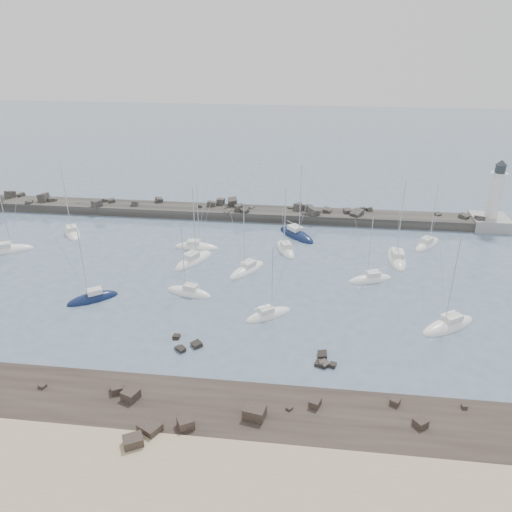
{
  "coord_description": "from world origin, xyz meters",
  "views": [
    {
      "loc": [
        11.55,
        -61.14,
        37.57
      ],
      "look_at": [
        2.64,
        12.0,
        3.13
      ],
      "focal_mm": 35.0,
      "sensor_mm": 36.0,
      "label": 1
    }
  ],
  "objects_px": {
    "sailboat_3": "(194,261)",
    "lighthouse": "(491,213)",
    "sailboat_4": "(196,247)",
    "sailboat_12": "(427,245)",
    "sailboat_1": "(72,233)",
    "sailboat_2": "(93,299)",
    "sailboat_11": "(448,326)",
    "sailboat_5": "(189,293)",
    "sailboat_7": "(268,315)",
    "sailboat_8": "(296,235)",
    "sailboat_10": "(397,259)",
    "sailboat_9": "(370,280)",
    "sailboat_0": "(8,251)",
    "sailboat_6": "(247,270)",
    "sailboat_13": "(285,250)"
  },
  "relations": [
    {
      "from": "sailboat_3",
      "to": "sailboat_12",
      "type": "xyz_separation_m",
      "value": [
        41.63,
        12.1,
        -0.01
      ]
    },
    {
      "from": "sailboat_3",
      "to": "sailboat_1",
      "type": "bearing_deg",
      "value": 159.9
    },
    {
      "from": "lighthouse",
      "to": "sailboat_0",
      "type": "relative_size",
      "value": 1.05
    },
    {
      "from": "sailboat_7",
      "to": "lighthouse",
      "type": "bearing_deg",
      "value": 43.6
    },
    {
      "from": "sailboat_4",
      "to": "sailboat_6",
      "type": "xyz_separation_m",
      "value": [
        10.61,
        -8.22,
        0.01
      ]
    },
    {
      "from": "sailboat_5",
      "to": "sailboat_8",
      "type": "bearing_deg",
      "value": 58.61
    },
    {
      "from": "sailboat_8",
      "to": "sailboat_11",
      "type": "relative_size",
      "value": 1.06
    },
    {
      "from": "sailboat_4",
      "to": "sailboat_12",
      "type": "relative_size",
      "value": 1.01
    },
    {
      "from": "sailboat_9",
      "to": "sailboat_13",
      "type": "bearing_deg",
      "value": 145.11
    },
    {
      "from": "sailboat_3",
      "to": "sailboat_2",
      "type": "bearing_deg",
      "value": -129.07
    },
    {
      "from": "sailboat_3",
      "to": "sailboat_0",
      "type": "bearing_deg",
      "value": 179.7
    },
    {
      "from": "lighthouse",
      "to": "sailboat_9",
      "type": "distance_m",
      "value": 36.99
    },
    {
      "from": "sailboat_11",
      "to": "sailboat_12",
      "type": "bearing_deg",
      "value": 85.2
    },
    {
      "from": "sailboat_2",
      "to": "sailboat_3",
      "type": "distance_m",
      "value": 18.89
    },
    {
      "from": "sailboat_4",
      "to": "sailboat_11",
      "type": "relative_size",
      "value": 0.9
    },
    {
      "from": "lighthouse",
      "to": "sailboat_1",
      "type": "height_order",
      "value": "lighthouse"
    },
    {
      "from": "sailboat_2",
      "to": "sailboat_6",
      "type": "bearing_deg",
      "value": 29.55
    },
    {
      "from": "sailboat_3",
      "to": "sailboat_7",
      "type": "xyz_separation_m",
      "value": [
        14.62,
        -16.06,
        -0.02
      ]
    },
    {
      "from": "sailboat_3",
      "to": "sailboat_10",
      "type": "bearing_deg",
      "value": 8.27
    },
    {
      "from": "sailboat_2",
      "to": "sailboat_7",
      "type": "xyz_separation_m",
      "value": [
        26.53,
        -1.39,
        -0.03
      ]
    },
    {
      "from": "sailboat_5",
      "to": "sailboat_8",
      "type": "height_order",
      "value": "sailboat_8"
    },
    {
      "from": "sailboat_0",
      "to": "sailboat_10",
      "type": "xyz_separation_m",
      "value": [
        69.69,
        4.93,
        0.01
      ]
    },
    {
      "from": "lighthouse",
      "to": "sailboat_8",
      "type": "height_order",
      "value": "sailboat_8"
    },
    {
      "from": "sailboat_3",
      "to": "lighthouse",
      "type": "bearing_deg",
      "value": 22.47
    },
    {
      "from": "sailboat_9",
      "to": "sailboat_2",
      "type": "bearing_deg",
      "value": -164.84
    },
    {
      "from": "sailboat_3",
      "to": "sailboat_5",
      "type": "relative_size",
      "value": 1.19
    },
    {
      "from": "sailboat_5",
      "to": "sailboat_12",
      "type": "relative_size",
      "value": 0.93
    },
    {
      "from": "sailboat_0",
      "to": "sailboat_13",
      "type": "xyz_separation_m",
      "value": [
        50.05,
        6.5,
        0.0
      ]
    },
    {
      "from": "sailboat_6",
      "to": "sailboat_12",
      "type": "relative_size",
      "value": 1.02
    },
    {
      "from": "sailboat_5",
      "to": "sailboat_8",
      "type": "relative_size",
      "value": 0.78
    },
    {
      "from": "sailboat_3",
      "to": "sailboat_12",
      "type": "relative_size",
      "value": 1.11
    },
    {
      "from": "lighthouse",
      "to": "sailboat_0",
      "type": "xyz_separation_m",
      "value": [
        -90.2,
        -22.84,
        -2.94
      ]
    },
    {
      "from": "sailboat_1",
      "to": "sailboat_7",
      "type": "distance_m",
      "value": 48.83
    },
    {
      "from": "sailboat_6",
      "to": "sailboat_9",
      "type": "xyz_separation_m",
      "value": [
        20.16,
        -0.94,
        0.0
      ]
    },
    {
      "from": "sailboat_0",
      "to": "sailboat_9",
      "type": "relative_size",
      "value": 1.18
    },
    {
      "from": "sailboat_13",
      "to": "lighthouse",
      "type": "bearing_deg",
      "value": 22.15
    },
    {
      "from": "sailboat_5",
      "to": "sailboat_13",
      "type": "distance_m",
      "value": 22.36
    },
    {
      "from": "sailboat_11",
      "to": "sailboat_8",
      "type": "bearing_deg",
      "value": 126.67
    },
    {
      "from": "sailboat_1",
      "to": "sailboat_9",
      "type": "bearing_deg",
      "value": -13.06
    },
    {
      "from": "lighthouse",
      "to": "sailboat_5",
      "type": "xyz_separation_m",
      "value": [
        -53.69,
        -34.13,
        -2.94
      ]
    },
    {
      "from": "sailboat_0",
      "to": "sailboat_11",
      "type": "height_order",
      "value": "sailboat_11"
    },
    {
      "from": "sailboat_0",
      "to": "sailboat_10",
      "type": "bearing_deg",
      "value": 4.04
    },
    {
      "from": "sailboat_2",
      "to": "sailboat_7",
      "type": "height_order",
      "value": "sailboat_2"
    },
    {
      "from": "sailboat_2",
      "to": "sailboat_9",
      "type": "height_order",
      "value": "sailboat_2"
    },
    {
      "from": "sailboat_1",
      "to": "sailboat_8",
      "type": "height_order",
      "value": "sailboat_8"
    },
    {
      "from": "sailboat_5",
      "to": "sailboat_9",
      "type": "bearing_deg",
      "value": 15.54
    },
    {
      "from": "sailboat_3",
      "to": "sailboat_11",
      "type": "relative_size",
      "value": 0.99
    },
    {
      "from": "sailboat_0",
      "to": "sailboat_12",
      "type": "relative_size",
      "value": 1.09
    },
    {
      "from": "sailboat_0",
      "to": "sailboat_9",
      "type": "height_order",
      "value": "sailboat_0"
    },
    {
      "from": "sailboat_6",
      "to": "sailboat_3",
      "type": "bearing_deg",
      "value": 166.08
    }
  ]
}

